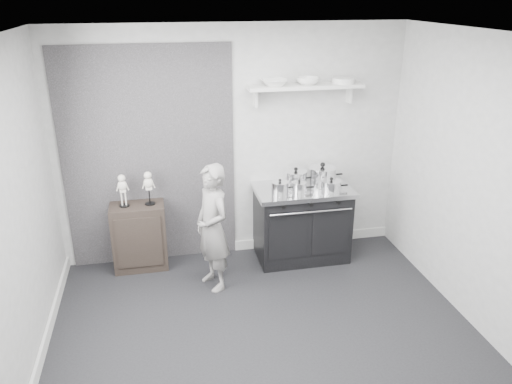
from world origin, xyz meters
TOP-DOWN VIEW (x-y plane):
  - ground at (0.00, 0.00)m, footprint 4.00×4.00m
  - room_shell at (-0.09, 0.15)m, footprint 4.02×3.62m
  - wall_shelf at (0.80, 1.68)m, footprint 1.30×0.26m
  - stove at (0.76, 1.48)m, footprint 1.11×0.69m
  - side_cabinet at (-1.13, 1.61)m, footprint 0.60×0.35m
  - child at (-0.35, 1.04)m, footprint 0.50×0.60m
  - pot_front_left at (0.45, 1.36)m, footprint 0.28×0.20m
  - pot_back_left at (0.69, 1.58)m, footprint 0.35×0.26m
  - pot_back_right at (1.02, 1.59)m, footprint 0.42×0.33m
  - pot_front_right at (1.04, 1.32)m, footprint 0.31×0.23m
  - pot_front_center at (0.67, 1.35)m, footprint 0.25×0.17m
  - skeleton_full at (-1.26, 1.61)m, footprint 0.12×0.08m
  - skeleton_torso at (-0.98, 1.61)m, footprint 0.12×0.08m
  - bowl_large at (0.45, 1.67)m, footprint 0.29×0.29m
  - bowl_small at (0.83, 1.67)m, footprint 0.25×0.25m
  - plate_stack at (1.24, 1.67)m, footprint 0.25×0.25m

SIDE VIEW (x-z plane):
  - ground at x=0.00m, z-range 0.00..0.00m
  - side_cabinet at x=-1.13m, z-range 0.00..0.78m
  - stove at x=0.76m, z-range 0.00..0.90m
  - child at x=-0.35m, z-range 0.00..1.39m
  - pot_front_center at x=0.67m, z-range 0.88..1.03m
  - pot_front_right at x=1.04m, z-range 0.87..1.04m
  - pot_front_left at x=0.45m, z-range 0.88..1.05m
  - pot_back_left at x=0.69m, z-range 0.87..1.09m
  - pot_back_right at x=1.02m, z-range 0.86..1.12m
  - skeleton_full at x=-1.26m, z-range 0.78..1.21m
  - skeleton_torso at x=-0.98m, z-range 0.78..1.23m
  - room_shell at x=-0.09m, z-range 0.28..2.99m
  - wall_shelf at x=0.80m, z-range 1.89..2.13m
  - plate_stack at x=1.24m, z-range 2.04..2.10m
  - bowl_large at x=0.45m, z-range 2.04..2.11m
  - bowl_small at x=0.83m, z-range 2.04..2.12m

